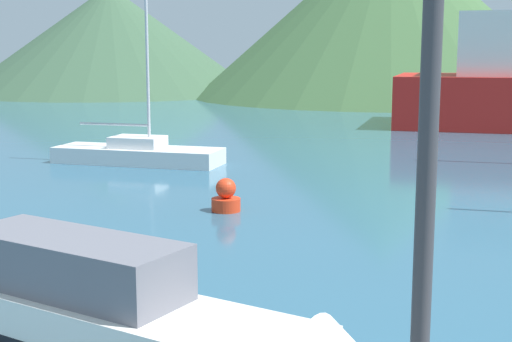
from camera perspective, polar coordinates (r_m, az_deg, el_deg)
name	(u,v)px	position (r m, az deg, el deg)	size (l,w,h in m)	color
streetlamp	(427,161)	(4.35, 13.53, 0.80)	(0.33, 0.33, 4.40)	#38383D
motorboat_near	(131,320)	(10.78, -9.96, -11.64)	(8.67, 3.28, 2.04)	white
sailboat_middle	(138,152)	(28.77, -9.42, 1.50)	(6.87, 2.51, 9.52)	white
buoy_marker	(226,198)	(19.87, -2.42, -2.13)	(0.81, 0.81, 0.93)	red
hill_west	(111,40)	(80.32, -11.55, 10.26)	(32.19, 32.19, 11.46)	#38563D
hill_central	(388,11)	(72.09, 10.55, 12.46)	(38.04, 38.04, 16.65)	#3D6038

